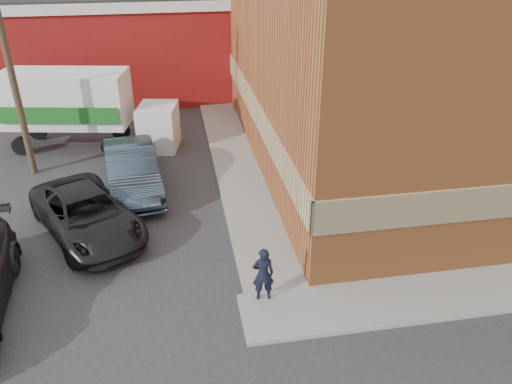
{
  "coord_description": "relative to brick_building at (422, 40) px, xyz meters",
  "views": [
    {
      "loc": [
        -1.78,
        -10.38,
        8.88
      ],
      "look_at": [
        0.45,
        2.44,
        1.86
      ],
      "focal_mm": 35.0,
      "sensor_mm": 36.0,
      "label": 1
    }
  ],
  "objects": [
    {
      "name": "warehouse",
      "position": [
        -14.5,
        11.0,
        -1.87
      ],
      "size": [
        16.3,
        8.3,
        5.6
      ],
      "color": "maroon",
      "rests_on": "ground"
    },
    {
      "name": "suv_a",
      "position": [
        -13.25,
        -5.01,
        -3.96
      ],
      "size": [
        4.5,
        5.72,
        1.44
      ],
      "primitive_type": "imported",
      "rotation": [
        0.0,
        0.0,
        0.47
      ],
      "color": "black",
      "rests_on": "ground"
    },
    {
      "name": "ground",
      "position": [
        -8.5,
        -9.0,
        -4.68
      ],
      "size": [
        90.0,
        90.0,
        0.0
      ],
      "primitive_type": "plane",
      "color": "#28282B",
      "rests_on": "ground"
    },
    {
      "name": "brick_building",
      "position": [
        0.0,
        0.0,
        0.0
      ],
      "size": [
        14.25,
        18.25,
        9.36
      ],
      "color": "#AA5B2B",
      "rests_on": "ground"
    },
    {
      "name": "sedan",
      "position": [
        -11.94,
        -2.2,
        -3.84
      ],
      "size": [
        2.46,
        5.32,
        1.69
      ],
      "primitive_type": "imported",
      "rotation": [
        0.0,
        0.0,
        0.14
      ],
      "color": "#2B3A48",
      "rests_on": "ground"
    },
    {
      "name": "utility_pole",
      "position": [
        -16.0,
        0.0,
        0.06
      ],
      "size": [
        2.0,
        0.26,
        9.0
      ],
      "color": "brown",
      "rests_on": "ground"
    },
    {
      "name": "box_truck",
      "position": [
        -14.14,
        2.38,
        -2.73
      ],
      "size": [
        7.13,
        3.29,
        3.39
      ],
      "rotation": [
        0.0,
        0.0,
        -0.19
      ],
      "color": "white",
      "rests_on": "ground"
    },
    {
      "name": "man",
      "position": [
        -8.33,
        -9.25,
        -3.78
      ],
      "size": [
        0.59,
        0.4,
        1.57
      ],
      "primitive_type": "imported",
      "rotation": [
        0.0,
        0.0,
        3.1
      ],
      "color": "black",
      "rests_on": "sidewalk_south"
    },
    {
      "name": "sidewalk_west",
      "position": [
        -7.9,
        0.0,
        -4.62
      ],
      "size": [
        1.8,
        18.0,
        0.12
      ],
      "primitive_type": "cube",
      "color": "gray",
      "rests_on": "ground"
    }
  ]
}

